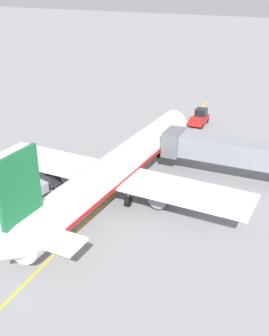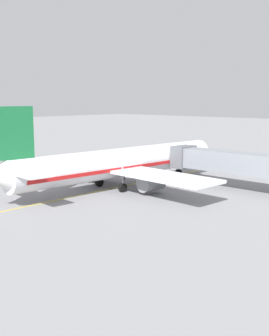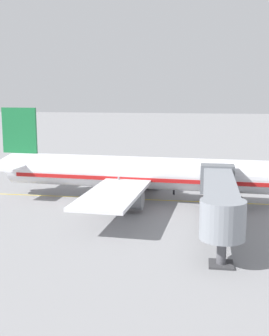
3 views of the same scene
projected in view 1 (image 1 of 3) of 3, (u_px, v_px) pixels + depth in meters
name	position (u px, v px, depth m)	size (l,w,h in m)	color
ground_plane	(111.00, 198.00, 45.83)	(400.00, 400.00, 0.00)	gray
gate_lead_in_line	(111.00, 198.00, 45.83)	(0.24, 80.00, 0.01)	gold
parked_airliner	(117.00, 168.00, 45.24)	(30.25, 37.33, 10.63)	silver
jet_bridge	(237.00, 152.00, 48.44)	(17.65, 3.50, 4.98)	gray
pushback_tractor	(199.00, 118.00, 66.94)	(2.30, 4.45, 2.40)	#B21E1E
baggage_tug_lead	(73.00, 163.00, 52.46)	(1.95, 2.75, 1.62)	#1E339E
baggage_cart_front	(54.00, 179.00, 47.96)	(1.68, 2.98, 1.58)	#4C4C51
baggage_cart_second_in_train	(38.00, 190.00, 45.57)	(1.68, 2.98, 1.58)	#4C4C51
ground_crew_wing_walker	(107.00, 167.00, 50.69)	(0.65, 0.48, 1.69)	#232328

